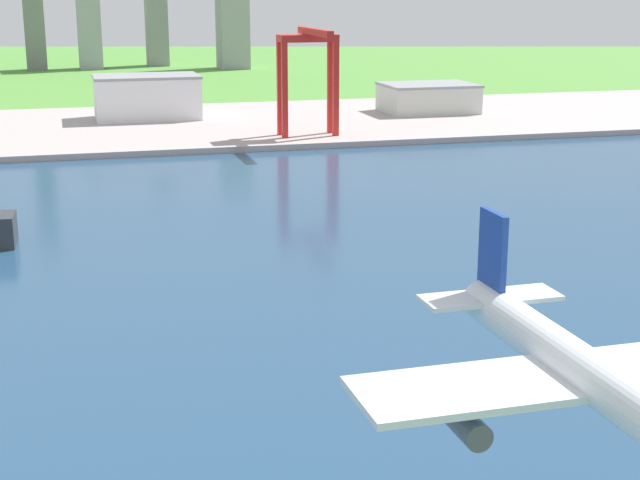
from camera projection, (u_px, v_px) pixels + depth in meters
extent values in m
plane|color=#518F3A|center=(272.00, 232.00, 244.97)|extent=(2400.00, 2400.00, 0.00)
cube|color=navy|center=(339.00, 304.00, 189.01)|extent=(840.00, 360.00, 0.15)
cube|color=#A99D9C|center=(178.00, 126.00, 421.77)|extent=(840.00, 140.00, 2.50)
cylinder|color=silver|center=(594.00, 378.00, 60.75)|extent=(3.61, 33.19, 3.25)
cube|color=silver|center=(579.00, 376.00, 62.42)|extent=(30.45, 7.62, 0.50)
cube|color=#193899|center=(492.00, 261.00, 73.70)|extent=(0.54, 3.98, 7.80)
cube|color=silver|center=(490.00, 298.00, 74.45)|extent=(10.97, 3.77, 0.36)
cylinder|color=#4C4F54|center=(464.00, 423.00, 59.69)|extent=(1.84, 4.66, 1.79)
cube|color=red|center=(285.00, 91.00, 376.41)|extent=(2.20, 2.20, 37.05)
cube|color=red|center=(336.00, 89.00, 381.76)|extent=(2.20, 2.20, 37.05)
cube|color=red|center=(280.00, 89.00, 383.86)|extent=(2.20, 2.20, 37.05)
cube|color=red|center=(330.00, 87.00, 389.22)|extent=(2.20, 2.20, 37.05)
cube|color=red|center=(308.00, 38.00, 377.72)|extent=(23.32, 10.00, 2.80)
cube|color=red|center=(315.00, 32.00, 366.80)|extent=(2.60, 43.77, 2.60)
cube|color=white|center=(147.00, 98.00, 434.62)|extent=(45.95, 29.70, 18.34)
cube|color=gray|center=(146.00, 76.00, 432.12)|extent=(46.87, 30.29, 1.20)
cube|color=silver|center=(428.00, 99.00, 457.51)|extent=(42.00, 32.01, 12.31)
cube|color=gray|center=(428.00, 85.00, 455.78)|extent=(42.84, 32.66, 1.20)
cube|color=#999AA4|center=(89.00, 18.00, 720.65)|extent=(17.02, 23.79, 75.26)
cube|color=gray|center=(156.00, 3.00, 747.19)|extent=(16.19, 19.94, 96.64)
cube|color=#928F9A|center=(232.00, 4.00, 721.47)|extent=(21.60, 27.71, 96.37)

